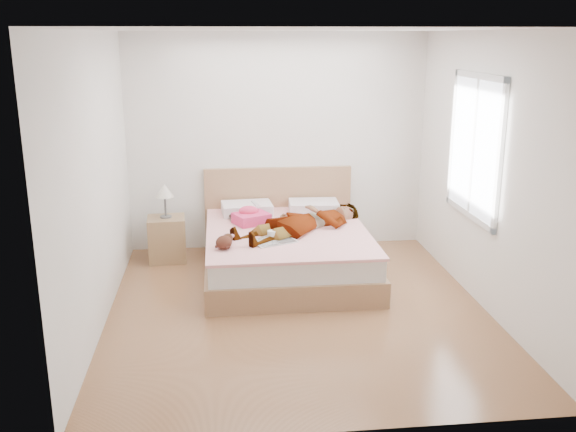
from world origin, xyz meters
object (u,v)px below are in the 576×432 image
object	(u,v)px
woman	(303,218)
towel	(251,217)
phone	(255,203)
bed	(286,248)
nightstand	(167,235)
magazine	(274,241)
coffee_mug	(272,235)
plush_toy	(225,242)

from	to	relation	value
woman	towel	xyz separation A→B (m)	(-0.56, 0.26, -0.04)
phone	bed	xyz separation A→B (m)	(0.32, -0.37, -0.43)
woman	nightstand	size ratio (longest dim) A/B	1.85
towel	nightstand	xyz separation A→B (m)	(-0.97, 0.31, -0.28)
woman	magazine	world-z (taller)	woman
bed	coffee_mug	world-z (taller)	bed
phone	bed	distance (m)	0.65
phone	coffee_mug	size ratio (longest dim) A/B	0.72
bed	coffee_mug	size ratio (longest dim) A/B	14.78
coffee_mug	phone	bearing A→B (deg)	99.02
bed	woman	bearing A→B (deg)	-9.35
woman	nightstand	world-z (taller)	nightstand
woman	bed	size ratio (longest dim) A/B	0.82
magazine	nightstand	distance (m)	1.55
towel	magazine	xyz separation A→B (m)	(0.20, -0.69, -0.07)
woman	bed	world-z (taller)	bed
phone	bed	bearing A→B (deg)	-84.20
phone	nightstand	distance (m)	1.11
woman	bed	distance (m)	0.40
nightstand	coffee_mug	bearing A→B (deg)	-39.60
coffee_mug	nightstand	size ratio (longest dim) A/B	0.15
woman	coffee_mug	size ratio (longest dim) A/B	12.05
bed	coffee_mug	xyz separation A→B (m)	(-0.19, -0.42, 0.29)
woman	magazine	size ratio (longest dim) A/B	3.32
woman	phone	xyz separation A→B (m)	(-0.50, 0.40, 0.08)
phone	woman	bearing A→B (deg)	-73.37
phone	plush_toy	size ratio (longest dim) A/B	0.38
woman	plush_toy	world-z (taller)	woman
towel	magazine	distance (m)	0.72
towel	magazine	size ratio (longest dim) A/B	0.89
magazine	coffee_mug	size ratio (longest dim) A/B	3.63
magazine	coffee_mug	world-z (taller)	coffee_mug
woman	plush_toy	distance (m)	1.05
phone	coffee_mug	bearing A→B (deg)	-115.69
bed	phone	bearing A→B (deg)	130.50
magazine	plush_toy	size ratio (longest dim) A/B	1.90
magazine	coffee_mug	xyz separation A→B (m)	(-0.01, 0.05, 0.04)
coffee_mug	plush_toy	world-z (taller)	plush_toy
coffee_mug	magazine	bearing A→B (deg)	-74.20
woman	towel	world-z (taller)	woman
towel	nightstand	size ratio (longest dim) A/B	0.50
woman	plush_toy	size ratio (longest dim) A/B	6.29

